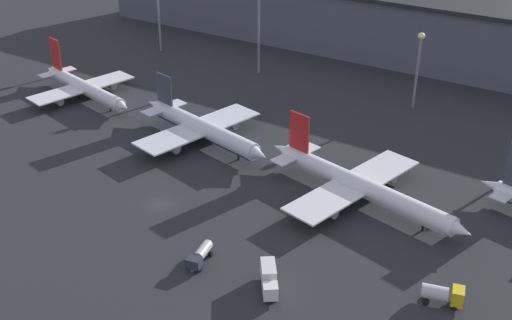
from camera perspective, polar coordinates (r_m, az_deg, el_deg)
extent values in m
plane|color=#26262B|center=(127.54, -8.51, -3.92)|extent=(600.00, 600.00, 0.00)
cube|color=#4C515B|center=(207.75, 10.95, 11.54)|extent=(204.64, 19.08, 19.31)
cylinder|color=silver|center=(179.10, -14.94, 6.24)|extent=(33.55, 10.74, 3.37)
cylinder|color=silver|center=(179.31, -14.92, 6.06)|extent=(31.80, 9.87, 2.87)
cone|color=silver|center=(164.76, -11.75, 4.69)|extent=(4.66, 4.02, 3.21)
cone|color=silver|center=(194.09, -17.70, 7.62)|extent=(5.57, 3.92, 2.87)
cube|color=red|center=(188.96, -17.39, 8.99)|extent=(4.69, 1.44, 8.70)
cube|color=silver|center=(191.29, -17.25, 7.47)|extent=(5.60, 10.93, 0.24)
cube|color=silver|center=(180.64, -15.20, 6.25)|extent=(13.66, 29.94, 0.36)
cylinder|color=gray|center=(183.97, -12.82, 6.54)|extent=(4.03, 2.63, 1.86)
cylinder|color=gray|center=(176.79, -17.24, 5.07)|extent=(4.03, 2.63, 1.86)
cylinder|color=black|center=(170.49, -12.81, 4.49)|extent=(0.50, 0.50, 1.52)
cylinder|color=black|center=(181.96, -14.76, 5.78)|extent=(0.50, 0.50, 1.52)
cylinder|color=black|center=(180.78, -15.49, 5.53)|extent=(0.50, 0.50, 1.52)
cylinder|color=silver|center=(148.80, -4.70, 2.83)|extent=(33.89, 11.33, 3.93)
cylinder|color=#333842|center=(149.09, -4.69, 2.59)|extent=(32.11, 10.38, 3.34)
cone|color=silver|center=(136.69, 0.20, 0.53)|extent=(5.42, 4.68, 3.73)
cone|color=silver|center=(162.06, -8.90, 4.87)|extent=(6.49, 4.56, 3.34)
cube|color=#333842|center=(156.95, -8.15, 6.26)|extent=(5.45, 1.61, 7.37)
cube|color=silver|center=(159.38, -8.18, 4.63)|extent=(6.37, 12.05, 0.24)
cube|color=silver|center=(150.20, -5.11, 2.85)|extent=(15.48, 32.96, 0.36)
cylinder|color=gray|center=(155.28, -2.32, 3.28)|extent=(4.69, 3.06, 2.16)
cylinder|color=gray|center=(145.18, -7.54, 1.20)|extent=(4.69, 3.06, 2.16)
cylinder|color=black|center=(142.02, -1.57, 0.34)|extent=(0.50, 0.50, 1.77)
cylinder|color=black|center=(152.10, -4.62, 2.23)|extent=(0.50, 0.50, 1.77)
cylinder|color=black|center=(150.33, -5.53, 1.86)|extent=(0.50, 0.50, 1.77)
cylinder|color=silver|center=(127.02, 9.45, -2.32)|extent=(40.07, 12.48, 3.66)
cylinder|color=silver|center=(127.34, 9.42, -2.56)|extent=(37.98, 11.50, 3.11)
cone|color=silver|center=(117.98, 17.69, -5.96)|extent=(5.06, 4.37, 3.48)
cone|color=silver|center=(138.73, 2.42, 0.95)|extent=(6.05, 4.25, 3.11)
cube|color=red|center=(133.50, 3.88, 2.50)|extent=(5.09, 1.53, 8.28)
cube|color=silver|center=(136.39, 3.55, 0.55)|extent=(6.28, 12.72, 0.24)
cube|color=silver|center=(128.26, 8.72, -2.17)|extent=(15.37, 34.87, 0.36)
cylinder|color=gray|center=(135.15, 11.55, -1.38)|extent=(4.37, 2.86, 2.01)
cylinder|color=gray|center=(121.77, 6.37, -4.47)|extent=(4.37, 2.86, 2.01)
cylinder|color=black|center=(122.10, 14.63, -5.74)|extent=(0.50, 0.50, 1.65)
cylinder|color=black|center=(130.39, 9.04, -2.78)|extent=(0.50, 0.50, 1.65)
cylinder|color=black|center=(128.34, 8.24, -3.25)|extent=(0.50, 0.50, 1.65)
cone|color=silver|center=(134.20, 20.24, -2.10)|extent=(5.43, 3.82, 2.80)
cube|color=silver|center=(132.94, 21.58, -2.53)|extent=(5.42, 10.47, 0.24)
cube|color=#282D38|center=(108.61, -5.51, -9.06)|extent=(2.77, 2.38, 1.71)
cylinder|color=#B7B7BC|center=(111.13, -4.72, -8.02)|extent=(2.67, 4.50, 1.81)
cylinder|color=black|center=(109.15, -4.98, -9.56)|extent=(0.78, 0.99, 0.88)
cylinder|color=black|center=(109.81, -5.85, -9.34)|extent=(0.78, 0.99, 0.88)
cylinder|color=black|center=(112.28, -4.04, -8.30)|extent=(0.78, 0.99, 0.88)
cylinder|color=black|center=(112.92, -4.89, -8.10)|extent=(0.78, 0.99, 0.88)
cube|color=white|center=(101.88, 1.30, -11.57)|extent=(3.20, 3.18, 2.37)
cube|color=silver|center=(104.76, 1.11, -10.00)|extent=(4.62, 5.10, 3.16)
cylinder|color=black|center=(103.05, 1.77, -12.09)|extent=(1.00, 1.07, 0.90)
cylinder|color=black|center=(102.93, 0.78, -12.13)|extent=(1.00, 1.07, 0.90)
cylinder|color=black|center=(106.72, 1.54, -10.45)|extent=(1.00, 1.07, 0.90)
cylinder|color=black|center=(106.61, 0.59, -10.49)|extent=(1.00, 1.07, 0.90)
cube|color=gold|center=(105.41, 17.49, -11.47)|extent=(2.44, 2.95, 2.63)
cylinder|color=#B7B7BC|center=(105.38, 15.60, -11.27)|extent=(4.53, 3.28, 2.31)
cylinder|color=black|center=(107.13, 17.25, -11.79)|extent=(1.03, 0.85, 0.90)
cylinder|color=black|center=(105.63, 17.20, -12.43)|extent=(1.03, 0.85, 0.90)
cylinder|color=black|center=(107.00, 14.98, -11.47)|extent=(1.03, 0.85, 0.90)
cylinder|color=black|center=(105.49, 14.89, -12.11)|extent=(1.03, 0.85, 0.90)
cylinder|color=slate|center=(212.17, -8.61, 12.06)|extent=(0.70, 0.70, 19.23)
cylinder|color=slate|center=(189.55, 0.24, 11.11)|extent=(0.70, 0.70, 23.41)
cylinder|color=slate|center=(170.60, 14.10, 7.45)|extent=(0.70, 0.70, 18.59)
sphere|color=beige|center=(167.53, 14.50, 10.61)|extent=(1.80, 1.80, 1.80)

